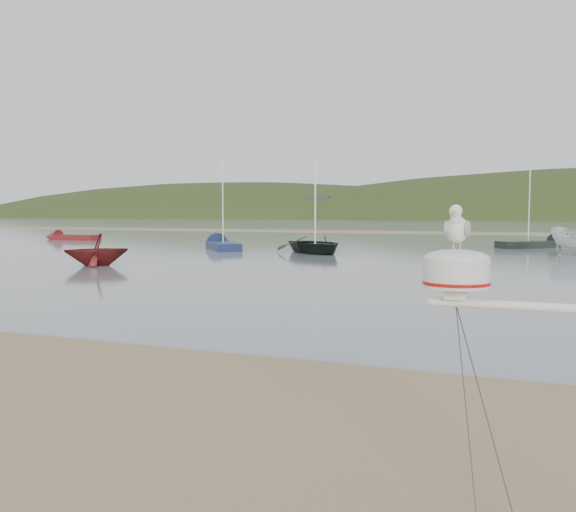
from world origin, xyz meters
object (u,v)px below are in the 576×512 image
(boat_red, at_px, (96,235))
(dinghy_red_far, at_px, (64,237))
(boat_dark, at_px, (315,211))
(sailboat_blue_near, at_px, (219,244))
(sailboat_dark_mid, at_px, (545,244))

(boat_red, xyz_separation_m, dinghy_red_far, (-20.23, 20.77, -1.22))
(boat_dark, height_order, sailboat_blue_near, sailboat_blue_near)
(boat_red, relative_size, dinghy_red_far, 0.50)
(boat_dark, height_order, dinghy_red_far, boat_dark)
(boat_dark, height_order, sailboat_dark_mid, sailboat_dark_mid)
(boat_dark, relative_size, dinghy_red_far, 0.89)
(boat_red, bearing_deg, boat_dark, 105.92)
(sailboat_dark_mid, height_order, dinghy_red_far, sailboat_dark_mid)
(dinghy_red_far, bearing_deg, boat_dark, -17.62)
(boat_dark, bearing_deg, sailboat_dark_mid, -4.34)
(boat_red, bearing_deg, sailboat_blue_near, 140.12)
(boat_red, relative_size, sailboat_blue_near, 0.45)
(boat_red, bearing_deg, dinghy_red_far, -179.67)
(boat_dark, relative_size, boat_red, 1.77)
(sailboat_blue_near, bearing_deg, dinghy_red_far, 162.16)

